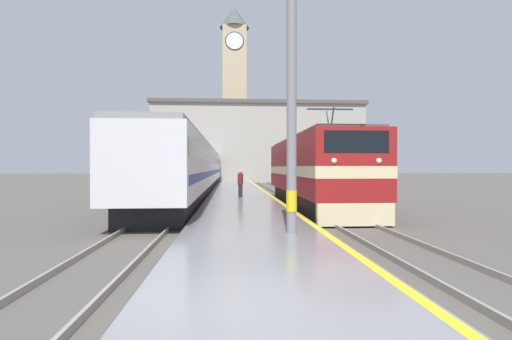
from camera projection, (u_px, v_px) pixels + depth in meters
The scene contains 10 objects.
ground_plane at pixel (238, 191), 35.28m from camera, with size 200.00×200.00×0.00m, color #514C47.
platform at pixel (239, 193), 30.29m from camera, with size 4.21×140.00×0.31m.
rail_track_near at pixel (287, 195), 30.54m from camera, with size 2.83×140.00×0.16m.
rail_track_far at pixel (193, 195), 30.06m from camera, with size 2.84×140.00×0.16m.
locomotive_train at pixel (313, 171), 21.21m from camera, with size 2.92×14.85×4.74m.
passenger_train at pixel (201, 168), 38.63m from camera, with size 2.92×53.12×3.85m.
catenary_mast at pixel (295, 84), 11.23m from camera, with size 2.97×0.30×8.45m.
person_on_platform at pixel (240, 183), 24.62m from camera, with size 0.34×0.34×1.67m.
clock_tower at pixel (234, 89), 67.82m from camera, with size 4.97×4.97×29.34m.
station_building at pixel (258, 143), 57.95m from camera, with size 30.01×8.46×11.34m.
Camera 1 is at (-0.71, -5.30, 2.16)m, focal length 28.00 mm.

